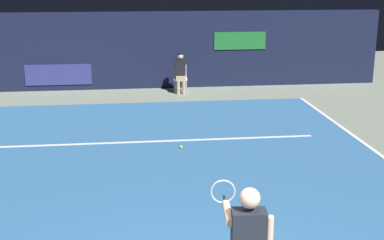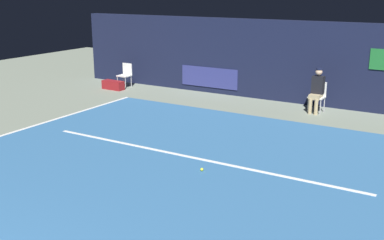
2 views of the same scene
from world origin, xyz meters
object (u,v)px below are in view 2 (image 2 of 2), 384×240
at_px(tennis_ball, 202,169).
at_px(equipment_bag, 113,85).
at_px(courtside_chair_near, 125,74).
at_px(line_judge_on_chair, 317,90).

bearing_deg(tennis_ball, equipment_bag, 141.88).
relative_size(tennis_ball, equipment_bag, 0.08).
bearing_deg(tennis_ball, courtside_chair_near, 138.46).
distance_m(line_judge_on_chair, tennis_ball, 5.89).
xyz_separation_m(line_judge_on_chair, courtside_chair_near, (-7.21, 0.05, -0.18)).
height_order(courtside_chair_near, tennis_ball, courtside_chair_near).
distance_m(courtside_chair_near, equipment_bag, 0.68).
relative_size(courtside_chair_near, equipment_bag, 1.05).
height_order(line_judge_on_chair, equipment_bag, line_judge_on_chair).
bearing_deg(tennis_ball, line_judge_on_chair, 84.43).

